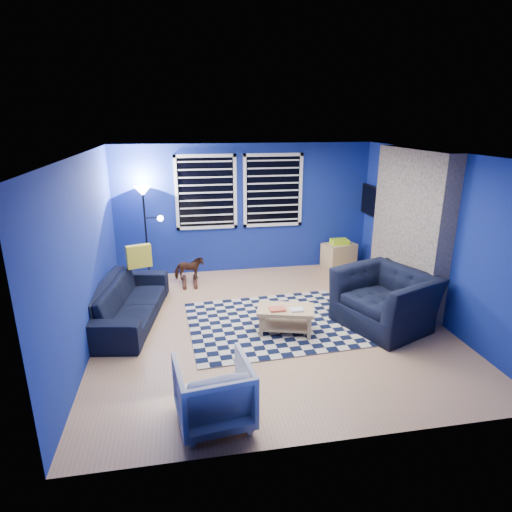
{
  "coord_description": "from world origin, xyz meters",
  "views": [
    {
      "loc": [
        -1.24,
        -5.66,
        2.94
      ],
      "look_at": [
        -0.17,
        0.3,
        0.99
      ],
      "focal_mm": 30.0,
      "sensor_mm": 36.0,
      "label": 1
    }
  ],
  "objects_px": {
    "armchair_big": "(385,299)",
    "floor_lamp": "(145,204)",
    "tv": "(374,202)",
    "rocking_horse": "(189,269)",
    "coffee_table": "(285,315)",
    "armchair_bent": "(214,392)",
    "cabinet": "(339,255)",
    "sofa": "(128,302)"
  },
  "relations": [
    {
      "from": "rocking_horse",
      "to": "armchair_big",
      "type": "bearing_deg",
      "value": -134.17
    },
    {
      "from": "armchair_big",
      "to": "armchair_bent",
      "type": "bearing_deg",
      "value": -80.45
    },
    {
      "from": "sofa",
      "to": "rocking_horse",
      "type": "relative_size",
      "value": 4.04
    },
    {
      "from": "armchair_big",
      "to": "cabinet",
      "type": "distance_m",
      "value": 2.56
    },
    {
      "from": "armchair_bent",
      "to": "armchair_big",
      "type": "bearing_deg",
      "value": -155.13
    },
    {
      "from": "rocking_horse",
      "to": "cabinet",
      "type": "bearing_deg",
      "value": -89.35
    },
    {
      "from": "armchair_big",
      "to": "floor_lamp",
      "type": "xyz_separation_m",
      "value": [
        -3.52,
        2.57,
        1.05
      ]
    },
    {
      "from": "armchair_big",
      "to": "armchair_bent",
      "type": "xyz_separation_m",
      "value": [
        -2.65,
        -1.68,
        -0.07
      ]
    },
    {
      "from": "armchair_big",
      "to": "cabinet",
      "type": "relative_size",
      "value": 1.76
    },
    {
      "from": "floor_lamp",
      "to": "rocking_horse",
      "type": "bearing_deg",
      "value": -26.9
    },
    {
      "from": "tv",
      "to": "armchair_big",
      "type": "distance_m",
      "value": 2.65
    },
    {
      "from": "cabinet",
      "to": "floor_lamp",
      "type": "relative_size",
      "value": 0.4
    },
    {
      "from": "sofa",
      "to": "cabinet",
      "type": "height_order",
      "value": "sofa"
    },
    {
      "from": "armchair_big",
      "to": "sofa",
      "type": "bearing_deg",
      "value": -125.15
    },
    {
      "from": "floor_lamp",
      "to": "cabinet",
      "type": "bearing_deg",
      "value": -0.33
    },
    {
      "from": "tv",
      "to": "rocking_horse",
      "type": "relative_size",
      "value": 1.9
    },
    {
      "from": "armchair_bent",
      "to": "cabinet",
      "type": "bearing_deg",
      "value": -132.0
    },
    {
      "from": "armchair_big",
      "to": "rocking_horse",
      "type": "xyz_separation_m",
      "value": [
        -2.78,
        2.2,
        -0.12
      ]
    },
    {
      "from": "tv",
      "to": "sofa",
      "type": "bearing_deg",
      "value": -161.7
    },
    {
      "from": "armchair_bent",
      "to": "coffee_table",
      "type": "bearing_deg",
      "value": -131.69
    },
    {
      "from": "tv",
      "to": "coffee_table",
      "type": "relative_size",
      "value": 1.13
    },
    {
      "from": "armchair_bent",
      "to": "floor_lamp",
      "type": "distance_m",
      "value": 4.48
    },
    {
      "from": "tv",
      "to": "cabinet",
      "type": "bearing_deg",
      "value": 157.97
    },
    {
      "from": "tv",
      "to": "armchair_big",
      "type": "relative_size",
      "value": 0.79
    },
    {
      "from": "armchair_big",
      "to": "coffee_table",
      "type": "relative_size",
      "value": 1.43
    },
    {
      "from": "coffee_table",
      "to": "floor_lamp",
      "type": "xyz_separation_m",
      "value": [
        -2.02,
        2.54,
        1.18
      ]
    },
    {
      "from": "coffee_table",
      "to": "armchair_bent",
      "type": "bearing_deg",
      "value": -124.18
    },
    {
      "from": "armchair_big",
      "to": "floor_lamp",
      "type": "relative_size",
      "value": 0.71
    },
    {
      "from": "armchair_bent",
      "to": "cabinet",
      "type": "distance_m",
      "value": 5.13
    },
    {
      "from": "sofa",
      "to": "cabinet",
      "type": "relative_size",
      "value": 2.96
    },
    {
      "from": "armchair_big",
      "to": "rocking_horse",
      "type": "relative_size",
      "value": 2.4
    },
    {
      "from": "tv",
      "to": "sofa",
      "type": "relative_size",
      "value": 0.47
    },
    {
      "from": "armchair_big",
      "to": "floor_lamp",
      "type": "bearing_deg",
      "value": -148.96
    },
    {
      "from": "armchair_big",
      "to": "cabinet",
      "type": "xyz_separation_m",
      "value": [
        0.25,
        2.55,
        -0.14
      ]
    },
    {
      "from": "armchair_big",
      "to": "tv",
      "type": "bearing_deg",
      "value": 137.96
    },
    {
      "from": "armchair_bent",
      "to": "cabinet",
      "type": "xyz_separation_m",
      "value": [
        2.9,
        4.23,
        -0.07
      ]
    },
    {
      "from": "armchair_big",
      "to": "coffee_table",
      "type": "xyz_separation_m",
      "value": [
        -1.49,
        0.03,
        -0.13
      ]
    },
    {
      "from": "tv",
      "to": "armchair_bent",
      "type": "distance_m",
      "value": 5.4
    },
    {
      "from": "sofa",
      "to": "coffee_table",
      "type": "relative_size",
      "value": 2.39
    },
    {
      "from": "armchair_bent",
      "to": "rocking_horse",
      "type": "relative_size",
      "value": 1.42
    },
    {
      "from": "armchair_big",
      "to": "rocking_horse",
      "type": "height_order",
      "value": "armchair_big"
    },
    {
      "from": "coffee_table",
      "to": "cabinet",
      "type": "height_order",
      "value": "cabinet"
    }
  ]
}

